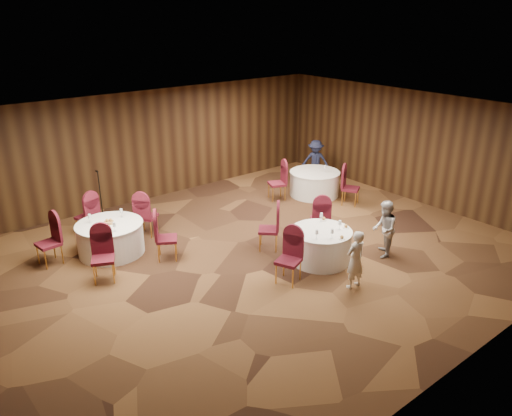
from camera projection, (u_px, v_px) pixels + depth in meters
ground at (255, 257)px, 11.53m from camera, size 12.00×12.00×0.00m
room_shell at (255, 176)px, 10.80m from camera, size 12.00×12.00×12.00m
table_main at (321, 245)px, 11.23m from camera, size 1.38×1.38×0.74m
table_left at (111, 238)px, 11.59m from camera, size 1.53×1.53×0.74m
table_right at (314, 183)px, 15.22m from camera, size 1.52×1.52×0.74m
chairs_main at (293, 235)px, 11.43m from camera, size 2.77×2.17×1.00m
chairs_left at (111, 234)px, 11.52m from camera, size 3.09×3.07×1.00m
chairs_right at (313, 186)px, 14.61m from camera, size 2.07×2.36×1.00m
tabletop_main at (332, 226)px, 11.07m from camera, size 1.04×1.10×0.22m
tabletop_left at (109, 220)px, 11.42m from camera, size 0.79×0.87×0.22m
tabletop_right at (325, 167)px, 14.98m from camera, size 0.08×0.08×0.22m
mic_stand at (102, 210)px, 13.07m from camera, size 0.24×0.24×1.50m
woman_a at (355, 260)px, 10.05m from camera, size 0.47×0.32×1.25m
woman_b at (384, 229)px, 11.35m from camera, size 0.82×0.81×1.33m
man_c at (315, 161)px, 16.26m from camera, size 0.97×1.03×1.40m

